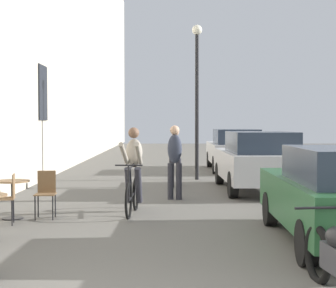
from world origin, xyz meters
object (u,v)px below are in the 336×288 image
at_px(parked_car_third, 235,149).
at_px(cafe_table_far, 12,191).
at_px(cafe_chair_far_toward_street, 8,195).
at_px(parked_car_second, 258,160).
at_px(cafe_chair_far_toward_wall, 46,191).
at_px(street_lamp, 197,82).
at_px(cyclist_on_bicycle, 133,173).
at_px(pedestrian_mid, 175,154).
at_px(pedestrian_near, 175,158).

bearing_deg(parked_car_third, cafe_table_far, -118.23).
height_order(cafe_chair_far_toward_street, parked_car_second, parked_car_second).
height_order(cafe_chair_far_toward_wall, street_lamp, street_lamp).
distance_m(cyclist_on_bicycle, pedestrian_mid, 4.48).
height_order(cafe_chair_far_toward_wall, parked_car_second, parked_car_second).
relative_size(pedestrian_mid, parked_car_second, 0.37).
distance_m(cyclist_on_bicycle, street_lamp, 7.01).
distance_m(cafe_chair_far_toward_street, cafe_chair_far_toward_wall, 0.83).
bearing_deg(cafe_chair_far_toward_wall, cafe_chair_far_toward_street, -130.02).
xyz_separation_m(pedestrian_mid, parked_car_second, (2.16, -0.90, -0.12)).
distance_m(cafe_chair_far_toward_street, street_lamp, 8.91).
bearing_deg(cafe_chair_far_toward_street, parked_car_third, 63.33).
height_order(cafe_table_far, cyclist_on_bicycle, cyclist_on_bicycle).
height_order(pedestrian_mid, street_lamp, street_lamp).
height_order(cafe_chair_far_toward_wall, pedestrian_mid, pedestrian_mid).
distance_m(cafe_table_far, parked_car_second, 6.74).
relative_size(cafe_table_far, parked_car_third, 0.16).
bearing_deg(pedestrian_mid, cafe_chair_far_toward_street, -118.91).
relative_size(cyclist_on_bicycle, parked_car_third, 0.40).
bearing_deg(cafe_chair_far_toward_wall, cyclist_on_bicycle, 19.35).
height_order(cafe_chair_far_toward_street, cafe_chair_far_toward_wall, same).
relative_size(cafe_chair_far_toward_street, pedestrian_near, 0.51).
bearing_deg(parked_car_third, pedestrian_near, -107.41).
relative_size(street_lamp, parked_car_second, 1.10).
distance_m(cafe_table_far, cyclist_on_bicycle, 2.34).
height_order(pedestrian_near, parked_car_second, pedestrian_near).
bearing_deg(parked_car_second, street_lamp, 116.00).
distance_m(cafe_chair_far_toward_street, parked_car_second, 7.05).
bearing_deg(parked_car_third, cafe_chair_far_toward_street, -116.67).
distance_m(cafe_table_far, parked_car_third, 11.70).
relative_size(cafe_table_far, pedestrian_near, 0.41).
bearing_deg(street_lamp, pedestrian_mid, -109.89).
distance_m(cafe_chair_far_toward_street, cyclist_on_bicycle, 2.48).
bearing_deg(cafe_table_far, cafe_chair_far_toward_street, -82.43).
bearing_deg(cafe_table_far, pedestrian_mid, 57.83).
bearing_deg(cafe_chair_far_toward_wall, parked_car_third, 64.30).
xyz_separation_m(cafe_chair_far_toward_wall, parked_car_third, (4.92, 10.23, 0.30)).
xyz_separation_m(cafe_chair_far_toward_street, cafe_chair_far_toward_wall, (0.54, 0.64, 0.00)).
bearing_deg(cafe_chair_far_toward_street, cafe_table_far, 97.57).
xyz_separation_m(pedestrian_near, parked_car_third, (2.44, 7.76, -0.17)).
bearing_deg(cafe_table_far, cyclist_on_bicycle, 16.12).
bearing_deg(pedestrian_near, pedestrian_mid, 88.50).
bearing_deg(street_lamp, cafe_chair_far_toward_street, -116.64).
bearing_deg(cafe_table_far, parked_car_second, 37.76).
height_order(cafe_chair_far_toward_street, pedestrian_mid, pedestrian_mid).
relative_size(cafe_chair_far_toward_wall, parked_car_third, 0.20).
height_order(street_lamp, parked_car_third, street_lamp).
relative_size(cafe_chair_far_toward_street, parked_car_second, 0.20).
height_order(pedestrian_near, parked_car_third, pedestrian_near).
bearing_deg(pedestrian_near, cafe_chair_far_toward_street, -134.26).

